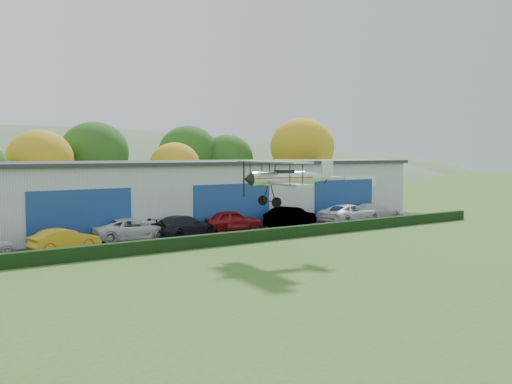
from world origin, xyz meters
TOP-DOWN VIEW (x-y plane):
  - ground at (0.00, 0.00)m, footprint 300.00×300.00m
  - apron at (3.00, 21.00)m, footprint 48.00×9.00m
  - hedge at (3.00, 16.20)m, footprint 46.00×0.60m
  - hangar at (5.00, 27.98)m, footprint 40.60×12.60m
  - tree_belt at (0.85, 40.62)m, footprint 75.70×13.22m
  - car_1 at (-8.90, 19.68)m, footprint 4.32×1.94m
  - car_2 at (-3.67, 21.35)m, footprint 5.65×3.03m
  - car_3 at (0.04, 20.94)m, footprint 5.60×3.51m
  - car_4 at (4.67, 21.55)m, footprint 4.96×2.80m
  - car_5 at (9.69, 20.66)m, footprint 5.25×2.92m
  - car_6 at (15.10, 19.46)m, footprint 6.25×3.54m
  - car_7 at (19.53, 20.59)m, footprint 5.25×3.24m
  - biplane at (0.67, 10.34)m, footprint 5.99×6.85m

SIDE VIEW (x-z plane):
  - ground at x=0.00m, z-range 0.00..0.00m
  - apron at x=3.00m, z-range 0.00..0.05m
  - hedge at x=3.00m, z-range 0.00..0.80m
  - car_1 at x=-8.90m, z-range 0.05..1.43m
  - car_7 at x=19.53m, z-range 0.05..1.47m
  - car_2 at x=-3.67m, z-range 0.05..1.56m
  - car_3 at x=0.04m, z-range 0.05..1.56m
  - car_4 at x=4.67m, z-range 0.05..1.64m
  - car_5 at x=9.69m, z-range 0.05..1.69m
  - car_6 at x=15.10m, z-range 0.05..1.70m
  - hangar at x=5.00m, z-range 0.01..5.31m
  - biplane at x=0.67m, z-range 3.34..5.89m
  - tree_belt at x=0.85m, z-range 0.55..10.67m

